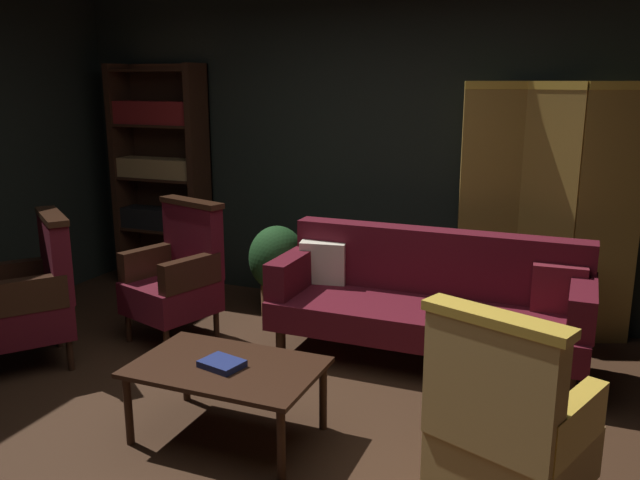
% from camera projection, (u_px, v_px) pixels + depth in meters
% --- Properties ---
extents(ground_plane, '(10.00, 10.00, 0.00)m').
position_uv_depth(ground_plane, '(264.00, 444.00, 3.52)').
color(ground_plane, '#331E11').
extents(back_wall, '(7.20, 0.10, 2.80)m').
position_uv_depth(back_wall, '(396.00, 143.00, 5.39)').
color(back_wall, black).
rests_on(back_wall, ground_plane).
extents(folding_screen, '(1.28, 0.24, 1.90)m').
position_uv_depth(folding_screen, '(547.00, 208.00, 4.82)').
color(folding_screen, olive).
rests_on(folding_screen, ground_plane).
extents(bookshelf, '(0.90, 0.32, 2.05)m').
position_uv_depth(bookshelf, '(162.00, 173.00, 6.03)').
color(bookshelf, black).
rests_on(bookshelf, ground_plane).
extents(velvet_couch, '(2.12, 0.78, 0.88)m').
position_uv_depth(velvet_couch, '(429.00, 297.00, 4.52)').
color(velvet_couch, black).
rests_on(velvet_couch, ground_plane).
extents(coffee_table, '(1.00, 0.64, 0.42)m').
position_uv_depth(coffee_table, '(227.00, 373.00, 3.51)').
color(coffee_table, black).
rests_on(coffee_table, ground_plane).
extents(armchair_gilt_accent, '(0.75, 0.74, 1.04)m').
position_uv_depth(armchair_gilt_accent, '(507.00, 428.00, 2.73)').
color(armchair_gilt_accent, gold).
rests_on(armchair_gilt_accent, ground_plane).
extents(armchair_wing_left, '(0.73, 0.72, 1.04)m').
position_uv_depth(armchair_wing_left, '(177.00, 276.00, 4.87)').
color(armchair_wing_left, black).
rests_on(armchair_wing_left, ground_plane).
extents(armchair_wing_right, '(0.81, 0.81, 1.04)m').
position_uv_depth(armchair_wing_right, '(33.00, 295.00, 4.42)').
color(armchair_wing_right, black).
rests_on(armchair_wing_right, ground_plane).
extents(potted_plant, '(0.47, 0.47, 0.76)m').
position_uv_depth(potted_plant, '(277.00, 265.00, 5.36)').
color(potted_plant, brown).
rests_on(potted_plant, ground_plane).
extents(book_navy_cloth, '(0.25, 0.21, 0.04)m').
position_uv_depth(book_navy_cloth, '(222.00, 364.00, 3.48)').
color(book_navy_cloth, navy).
rests_on(book_navy_cloth, coffee_table).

